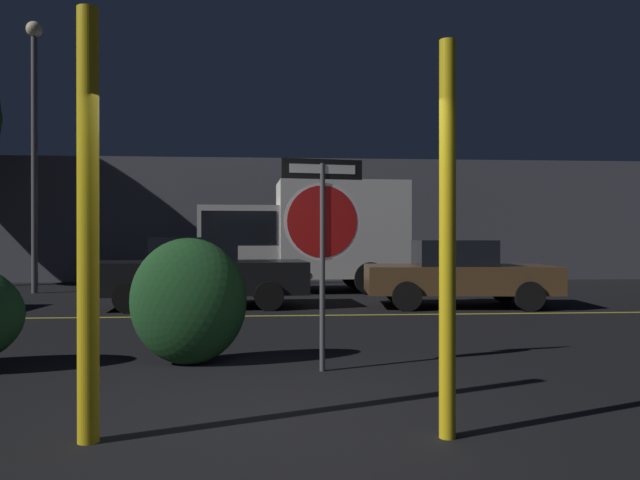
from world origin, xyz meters
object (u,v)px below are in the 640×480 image
at_px(street_lamp, 34,125).
at_px(yellow_pole_right, 447,239).
at_px(delivery_truck, 303,234).
at_px(hedge_bush_2, 189,301).
at_px(passing_car_2, 200,272).
at_px(yellow_pole_left, 88,225).
at_px(passing_car_3, 457,274).
at_px(stop_sign, 322,222).

bearing_deg(street_lamp, yellow_pole_right, -58.83).
xyz_separation_m(yellow_pole_right, delivery_truck, (-0.45, 12.43, 0.11)).
relative_size(hedge_bush_2, passing_car_2, 0.32).
relative_size(yellow_pole_left, passing_car_3, 0.75).
bearing_deg(delivery_truck, passing_car_3, -143.72).
bearing_deg(delivery_truck, hedge_bush_2, 166.59).
bearing_deg(hedge_bush_2, stop_sign, -16.84).
distance_m(yellow_pole_left, hedge_bush_2, 2.86).
xyz_separation_m(passing_car_2, street_lamp, (-4.76, 3.67, 3.71)).
bearing_deg(passing_car_3, passing_car_2, -87.79).
bearing_deg(yellow_pole_right, hedge_bush_2, 128.69).
height_order(hedge_bush_2, street_lamp, street_lamp).
relative_size(yellow_pole_left, hedge_bush_2, 2.13).
relative_size(yellow_pole_left, street_lamp, 0.44).
relative_size(yellow_pole_left, passing_car_2, 0.68).
bearing_deg(yellow_pole_left, delivery_truck, 80.06).
distance_m(stop_sign, hedge_bush_2, 1.84).
height_order(stop_sign, delivery_truck, delivery_truck).
xyz_separation_m(yellow_pole_right, passing_car_3, (2.67, 8.58, -0.76)).
xyz_separation_m(yellow_pole_right, hedge_bush_2, (-2.26, 2.82, -0.73)).
distance_m(yellow_pole_left, passing_car_3, 10.03).
bearing_deg(passing_car_3, delivery_truck, -135.99).
distance_m(yellow_pole_right, delivery_truck, 12.44).
height_order(passing_car_2, street_lamp, street_lamp).
height_order(yellow_pole_right, hedge_bush_2, yellow_pole_right).
bearing_deg(stop_sign, delivery_truck, 78.71).
xyz_separation_m(stop_sign, delivery_truck, (0.29, 10.07, -0.08)).
distance_m(yellow_pole_right, passing_car_3, 9.02).
height_order(delivery_truck, street_lamp, street_lamp).
bearing_deg(yellow_pole_left, passing_car_2, 91.31).
bearing_deg(delivery_truck, yellow_pole_left, 167.30).
distance_m(yellow_pole_right, street_lamp, 14.92).
xyz_separation_m(passing_car_2, delivery_truck, (2.36, 3.58, 0.84)).
bearing_deg(passing_car_2, stop_sign, 13.45).
xyz_separation_m(hedge_bush_2, passing_car_2, (-0.55, 6.03, 0.00)).
xyz_separation_m(yellow_pole_right, street_lamp, (-7.57, 12.51, 2.98)).
distance_m(yellow_pole_right, passing_car_2, 9.31).
bearing_deg(street_lamp, hedge_bush_2, -61.28).
relative_size(hedge_bush_2, delivery_truck, 0.26).
xyz_separation_m(yellow_pole_left, delivery_truck, (2.16, 12.33, 0.01)).
xyz_separation_m(passing_car_3, delivery_truck, (-3.12, 3.85, 0.87)).
bearing_deg(yellow_pole_left, stop_sign, 50.29).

